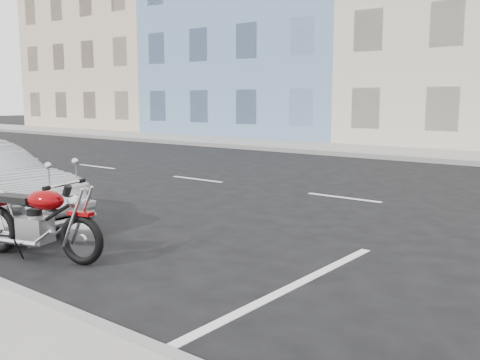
{
  "coord_description": "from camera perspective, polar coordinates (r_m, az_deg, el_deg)",
  "views": [
    {
      "loc": [
        2.92,
        -9.5,
        1.95
      ],
      "look_at": [
        -1.81,
        -3.57,
        0.8
      ],
      "focal_mm": 40.0,
      "sensor_mm": 36.0,
      "label": 1
    }
  ],
  "objects": [
    {
      "name": "ground",
      "position": [
        10.13,
        21.09,
        -3.07
      ],
      "size": [
        120.0,
        120.0,
        0.0
      ],
      "primitive_type": "plane",
      "color": "black",
      "rests_on": "ground"
    },
    {
      "name": "sidewalk_far",
      "position": [
        19.94,
        14.99,
        2.92
      ],
      "size": [
        80.0,
        3.4,
        0.15
      ],
      "primitive_type": "cube",
      "color": "gray",
      "rests_on": "ground"
    },
    {
      "name": "curb_far",
      "position": [
        18.4,
        12.86,
        2.56
      ],
      "size": [
        80.0,
        0.12,
        0.16
      ],
      "primitive_type": "cube",
      "color": "gray",
      "rests_on": "ground"
    },
    {
      "name": "bldg_far_west",
      "position": [
        38.97,
        -9.98,
        14.45
      ],
      "size": [
        12.0,
        12.0,
        12.0
      ],
      "primitive_type": "cube",
      "color": "#C9AF92",
      "rests_on": "ground"
    },
    {
      "name": "bldg_blue",
      "position": [
        31.19,
        5.47,
        16.96
      ],
      "size": [
        12.0,
        12.0,
        13.0
      ],
      "primitive_type": "cube",
      "color": "#627FAA",
      "rests_on": "ground"
    },
    {
      "name": "motorcycle",
      "position": [
        6.56,
        -16.41,
        -5.0
      ],
      "size": [
        1.9,
        0.8,
        0.97
      ],
      "rotation": [
        0.0,
        0.0,
        0.27
      ],
      "color": "black",
      "rests_on": "ground"
    }
  ]
}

